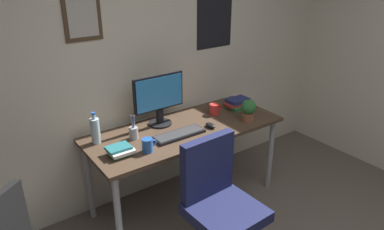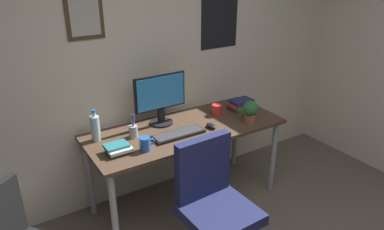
% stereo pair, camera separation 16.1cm
% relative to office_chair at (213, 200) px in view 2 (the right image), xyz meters
% --- Properties ---
extents(wall_back, '(4.40, 0.10, 2.60)m').
position_rel_office_chair_xyz_m(wall_back, '(0.08, 1.12, 0.77)').
color(wall_back, beige).
rests_on(wall_back, ground_plane).
extents(desk, '(1.67, 0.68, 0.74)m').
position_rel_office_chair_xyz_m(desk, '(0.21, 0.70, 0.14)').
color(desk, '#4C3828').
rests_on(desk, ground_plane).
extents(office_chair, '(0.55, 0.57, 0.95)m').
position_rel_office_chair_xyz_m(office_chair, '(0.00, 0.00, 0.00)').
color(office_chair, '#1E234C').
rests_on(office_chair, ground_plane).
extents(monitor, '(0.46, 0.20, 0.43)m').
position_rel_office_chair_xyz_m(monitor, '(0.07, 0.88, 0.45)').
color(monitor, black).
rests_on(monitor, desk).
extents(keyboard, '(0.43, 0.15, 0.03)m').
position_rel_office_chair_xyz_m(keyboard, '(0.08, 0.60, 0.23)').
color(keyboard, black).
rests_on(keyboard, desk).
extents(computer_mouse, '(0.06, 0.11, 0.04)m').
position_rel_office_chair_xyz_m(computer_mouse, '(0.38, 0.58, 0.23)').
color(computer_mouse, black).
rests_on(computer_mouse, desk).
extents(water_bottle, '(0.07, 0.07, 0.25)m').
position_rel_office_chair_xyz_m(water_bottle, '(-0.50, 0.87, 0.32)').
color(water_bottle, silver).
rests_on(water_bottle, desk).
extents(coffee_mug_near, '(0.13, 0.09, 0.10)m').
position_rel_office_chair_xyz_m(coffee_mug_near, '(0.59, 0.78, 0.26)').
color(coffee_mug_near, red).
rests_on(coffee_mug_near, desk).
extents(coffee_mug_far, '(0.12, 0.08, 0.10)m').
position_rel_office_chair_xyz_m(coffee_mug_far, '(-0.25, 0.52, 0.27)').
color(coffee_mug_far, '#2659B2').
rests_on(coffee_mug_far, desk).
extents(potted_plant, '(0.13, 0.13, 0.20)m').
position_rel_office_chair_xyz_m(potted_plant, '(0.73, 0.50, 0.32)').
color(potted_plant, brown).
rests_on(potted_plant, desk).
extents(pen_cup, '(0.07, 0.07, 0.20)m').
position_rel_office_chair_xyz_m(pen_cup, '(-0.23, 0.77, 0.27)').
color(pen_cup, '#9EA0A5').
rests_on(pen_cup, desk).
extents(book_stack_left, '(0.24, 0.17, 0.09)m').
position_rel_office_chair_xyz_m(book_stack_left, '(0.86, 0.78, 0.26)').
color(book_stack_left, '#33723F').
rests_on(book_stack_left, desk).
extents(book_stack_right, '(0.18, 0.15, 0.06)m').
position_rel_office_chair_xyz_m(book_stack_right, '(-0.43, 0.59, 0.25)').
color(book_stack_right, '#33723F').
rests_on(book_stack_right, desk).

